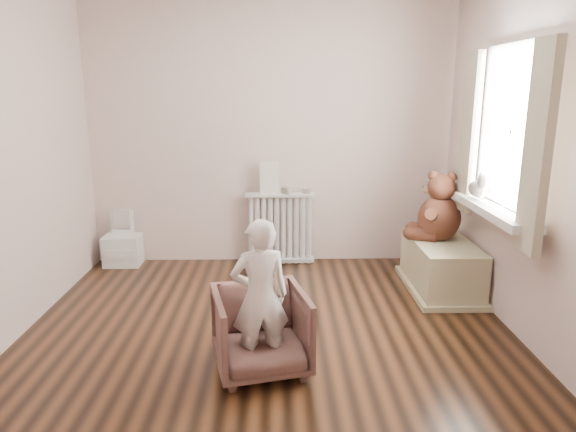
{
  "coord_description": "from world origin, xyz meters",
  "views": [
    {
      "loc": [
        0.08,
        -3.35,
        1.73
      ],
      "look_at": [
        0.15,
        0.45,
        0.8
      ],
      "focal_mm": 32.0,
      "sensor_mm": 36.0,
      "label": 1
    }
  ],
  "objects_px": {
    "toy_bench": "(441,268)",
    "plush_cat": "(479,186)",
    "toy_vanity": "(122,239)",
    "child": "(260,297)",
    "teddy_bear": "(440,214)",
    "radiator": "(280,226)",
    "armchair": "(261,331)"
  },
  "relations": [
    {
      "from": "toy_bench",
      "to": "plush_cat",
      "type": "bearing_deg",
      "value": -67.87
    },
    {
      "from": "toy_vanity",
      "to": "child",
      "type": "relative_size",
      "value": 0.57
    },
    {
      "from": "toy_vanity",
      "to": "teddy_bear",
      "type": "bearing_deg",
      "value": -11.83
    },
    {
      "from": "radiator",
      "to": "toy_bench",
      "type": "bearing_deg",
      "value": -27.64
    },
    {
      "from": "toy_bench",
      "to": "teddy_bear",
      "type": "height_order",
      "value": "teddy_bear"
    },
    {
      "from": "armchair",
      "to": "child",
      "type": "xyz_separation_m",
      "value": [
        0.0,
        -0.05,
        0.25
      ]
    },
    {
      "from": "toy_bench",
      "to": "teddy_bear",
      "type": "bearing_deg",
      "value": 102.41
    },
    {
      "from": "child",
      "to": "plush_cat",
      "type": "relative_size",
      "value": 3.84
    },
    {
      "from": "teddy_bear",
      "to": "radiator",
      "type": "bearing_deg",
      "value": 176.01
    },
    {
      "from": "armchair",
      "to": "teddy_bear",
      "type": "height_order",
      "value": "teddy_bear"
    },
    {
      "from": "toy_bench",
      "to": "plush_cat",
      "type": "relative_size",
      "value": 3.67
    },
    {
      "from": "toy_vanity",
      "to": "teddy_bear",
      "type": "distance_m",
      "value": 3.1
    },
    {
      "from": "armchair",
      "to": "child",
      "type": "bearing_deg",
      "value": -103.29
    },
    {
      "from": "toy_vanity",
      "to": "armchair",
      "type": "xyz_separation_m",
      "value": [
        1.47,
        -2.04,
        -0.01
      ]
    },
    {
      "from": "child",
      "to": "teddy_bear",
      "type": "bearing_deg",
      "value": -149.72
    },
    {
      "from": "armchair",
      "to": "toy_bench",
      "type": "height_order",
      "value": "armchair"
    },
    {
      "from": "teddy_bear",
      "to": "plush_cat",
      "type": "height_order",
      "value": "plush_cat"
    },
    {
      "from": "teddy_bear",
      "to": "plush_cat",
      "type": "xyz_separation_m",
      "value": [
        0.16,
        -0.43,
        0.33
      ]
    },
    {
      "from": "child",
      "to": "plush_cat",
      "type": "xyz_separation_m",
      "value": [
        1.7,
        1.03,
        0.49
      ]
    },
    {
      "from": "radiator",
      "to": "armchair",
      "type": "xyz_separation_m",
      "value": [
        -0.13,
        -2.07,
        -0.13
      ]
    },
    {
      "from": "armchair",
      "to": "teddy_bear",
      "type": "distance_m",
      "value": 2.13
    },
    {
      "from": "plush_cat",
      "to": "teddy_bear",
      "type": "bearing_deg",
      "value": 90.12
    },
    {
      "from": "toy_vanity",
      "to": "plush_cat",
      "type": "height_order",
      "value": "plush_cat"
    },
    {
      "from": "child",
      "to": "armchair",
      "type": "bearing_deg",
      "value": -103.29
    },
    {
      "from": "teddy_bear",
      "to": "toy_vanity",
      "type": "bearing_deg",
      "value": -170.72
    },
    {
      "from": "teddy_bear",
      "to": "plush_cat",
      "type": "bearing_deg",
      "value": -48.65
    },
    {
      "from": "toy_bench",
      "to": "teddy_bear",
      "type": "xyz_separation_m",
      "value": [
        -0.02,
        0.09,
        0.47
      ]
    },
    {
      "from": "toy_bench",
      "to": "plush_cat",
      "type": "xyz_separation_m",
      "value": [
        0.14,
        -0.34,
        0.8
      ]
    },
    {
      "from": "toy_vanity",
      "to": "radiator",
      "type": "bearing_deg",
      "value": 1.08
    },
    {
      "from": "toy_bench",
      "to": "teddy_bear",
      "type": "distance_m",
      "value": 0.48
    },
    {
      "from": "radiator",
      "to": "teddy_bear",
      "type": "bearing_deg",
      "value": -25.1
    },
    {
      "from": "armchair",
      "to": "plush_cat",
      "type": "distance_m",
      "value": 2.09
    }
  ]
}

